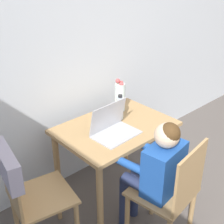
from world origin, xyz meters
name	(u,v)px	position (x,y,z in m)	size (l,w,h in m)	color
wall_back	(82,45)	(0.00, 2.23, 1.25)	(6.40, 0.05, 2.50)	silver
dining_table	(115,138)	(-0.08, 1.72, 0.59)	(0.91, 0.65, 0.70)	tan
chair_occupied	(170,194)	(-0.16, 1.08, 0.46)	(0.45, 0.45, 0.87)	tan
chair_spare	(23,185)	(-0.93, 1.69, 0.60)	(0.50, 0.47, 0.88)	tan
person_seated	(157,168)	(-0.17, 1.20, 0.63)	(0.37, 0.46, 1.00)	#1E4C9E
laptop	(113,127)	(-0.17, 1.65, 0.76)	(0.35, 0.25, 0.24)	#B2B2B7
flower_vase	(120,96)	(0.14, 1.90, 0.84)	(0.09, 0.09, 0.30)	silver
water_bottle	(120,108)	(0.03, 1.78, 0.80)	(0.06, 0.06, 0.22)	silver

